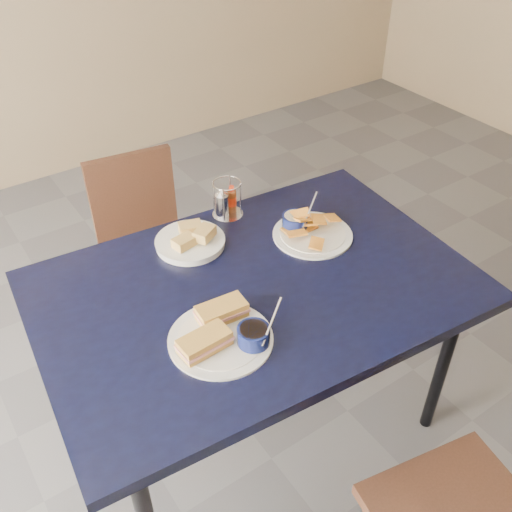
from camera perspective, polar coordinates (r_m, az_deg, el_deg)
ground at (r=2.24m, az=1.55°, el=-19.58°), size 6.00×6.00×0.00m
dining_table at (r=1.79m, az=-0.07°, el=-4.27°), size 1.38×0.98×0.75m
chair_far at (r=2.52m, az=-11.47°, el=2.33°), size 0.41×0.40×0.78m
sandwich_plate at (r=1.57m, az=-3.28°, el=-7.63°), size 0.31×0.29×0.12m
plantain_plate at (r=1.95m, az=5.04°, el=2.72°), size 0.27×0.27×0.12m
bread_basket at (r=1.90m, az=-6.51°, el=1.55°), size 0.23×0.23×0.07m
condiment_caddy at (r=2.02m, az=-3.02°, el=5.43°), size 0.11×0.11×0.14m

